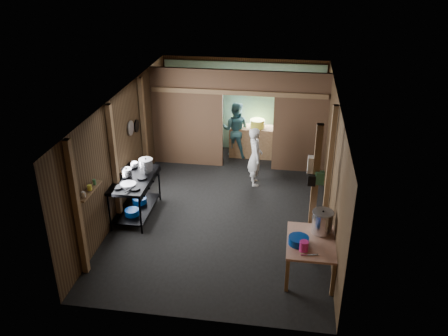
% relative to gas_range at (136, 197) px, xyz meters
% --- Properties ---
extents(floor, '(4.50, 7.00, 0.00)m').
position_rel_gas_range_xyz_m(floor, '(1.88, 0.57, -0.45)').
color(floor, black).
rests_on(floor, ground).
extents(ceiling, '(4.50, 7.00, 0.00)m').
position_rel_gas_range_xyz_m(ceiling, '(1.88, 0.57, 2.15)').
color(ceiling, '#3F3E3D').
rests_on(ceiling, ground).
extents(wall_back, '(4.50, 0.00, 2.60)m').
position_rel_gas_range_xyz_m(wall_back, '(1.88, 4.07, 0.85)').
color(wall_back, '#46331D').
rests_on(wall_back, ground).
extents(wall_front, '(4.50, 0.00, 2.60)m').
position_rel_gas_range_xyz_m(wall_front, '(1.88, -2.93, 0.85)').
color(wall_front, '#46331D').
rests_on(wall_front, ground).
extents(wall_left, '(0.00, 7.00, 2.60)m').
position_rel_gas_range_xyz_m(wall_left, '(-0.37, 0.57, 0.85)').
color(wall_left, '#46331D').
rests_on(wall_left, ground).
extents(wall_right, '(0.00, 7.00, 2.60)m').
position_rel_gas_range_xyz_m(wall_right, '(4.13, 0.57, 0.85)').
color(wall_right, '#46331D').
rests_on(wall_right, ground).
extents(partition_left, '(1.85, 0.10, 2.60)m').
position_rel_gas_range_xyz_m(partition_left, '(0.55, 2.77, 0.85)').
color(partition_left, '#56351E').
rests_on(partition_left, floor).
extents(partition_right, '(1.35, 0.10, 2.60)m').
position_rel_gas_range_xyz_m(partition_right, '(3.46, 2.77, 0.85)').
color(partition_right, '#56351E').
rests_on(partition_right, floor).
extents(partition_header, '(1.30, 0.10, 0.60)m').
position_rel_gas_range_xyz_m(partition_header, '(2.13, 2.77, 1.85)').
color(partition_header, '#56351E').
rests_on(partition_header, wall_back).
extents(turquoise_panel, '(4.40, 0.06, 2.50)m').
position_rel_gas_range_xyz_m(turquoise_panel, '(1.88, 4.01, 0.80)').
color(turquoise_panel, '#84C4B8').
rests_on(turquoise_panel, wall_back).
extents(back_counter, '(1.20, 0.50, 0.85)m').
position_rel_gas_range_xyz_m(back_counter, '(2.18, 3.52, -0.03)').
color(back_counter, olive).
rests_on(back_counter, floor).
extents(wall_clock, '(0.20, 0.03, 0.20)m').
position_rel_gas_range_xyz_m(wall_clock, '(2.13, 3.97, 1.45)').
color(wall_clock, silver).
rests_on(wall_clock, wall_back).
extents(post_left_a, '(0.10, 0.12, 2.60)m').
position_rel_gas_range_xyz_m(post_left_a, '(-0.30, -2.03, 0.85)').
color(post_left_a, olive).
rests_on(post_left_a, floor).
extents(post_left_b, '(0.10, 0.12, 2.60)m').
position_rel_gas_range_xyz_m(post_left_b, '(-0.30, -0.23, 0.85)').
color(post_left_b, olive).
rests_on(post_left_b, floor).
extents(post_left_c, '(0.10, 0.12, 2.60)m').
position_rel_gas_range_xyz_m(post_left_c, '(-0.30, 1.77, 0.85)').
color(post_left_c, olive).
rests_on(post_left_c, floor).
extents(post_right, '(0.10, 0.12, 2.60)m').
position_rel_gas_range_xyz_m(post_right, '(4.06, 0.37, 0.85)').
color(post_right, olive).
rests_on(post_right, floor).
extents(post_free, '(0.12, 0.12, 2.60)m').
position_rel_gas_range_xyz_m(post_free, '(3.73, -0.73, 0.85)').
color(post_free, olive).
rests_on(post_free, floor).
extents(cross_beam, '(4.40, 0.12, 0.12)m').
position_rel_gas_range_xyz_m(cross_beam, '(1.88, 2.72, 1.60)').
color(cross_beam, olive).
rests_on(cross_beam, wall_left).
extents(pan_lid_big, '(0.03, 0.34, 0.34)m').
position_rel_gas_range_xyz_m(pan_lid_big, '(-0.33, 0.97, 1.20)').
color(pan_lid_big, gray).
rests_on(pan_lid_big, wall_left).
extents(pan_lid_small, '(0.03, 0.30, 0.30)m').
position_rel_gas_range_xyz_m(pan_lid_small, '(-0.33, 1.37, 1.10)').
color(pan_lid_small, black).
rests_on(pan_lid_small, wall_left).
extents(wall_shelf, '(0.14, 0.80, 0.03)m').
position_rel_gas_range_xyz_m(wall_shelf, '(-0.27, -1.53, 0.95)').
color(wall_shelf, olive).
rests_on(wall_shelf, wall_left).
extents(jar_white, '(0.07, 0.07, 0.10)m').
position_rel_gas_range_xyz_m(jar_white, '(-0.27, -1.78, 1.01)').
color(jar_white, silver).
rests_on(jar_white, wall_shelf).
extents(jar_yellow, '(0.08, 0.08, 0.10)m').
position_rel_gas_range_xyz_m(jar_yellow, '(-0.27, -1.53, 1.01)').
color(jar_yellow, yellow).
rests_on(jar_yellow, wall_shelf).
extents(jar_green, '(0.06, 0.06, 0.10)m').
position_rel_gas_range_xyz_m(jar_green, '(-0.27, -1.31, 1.01)').
color(jar_green, '#408256').
rests_on(jar_green, wall_shelf).
extents(bag_white, '(0.22, 0.15, 0.32)m').
position_rel_gas_range_xyz_m(bag_white, '(3.68, -0.65, 1.33)').
color(bag_white, silver).
rests_on(bag_white, post_free).
extents(bag_green, '(0.16, 0.12, 0.24)m').
position_rel_gas_range_xyz_m(bag_green, '(3.80, -0.79, 1.15)').
color(bag_green, '#408256').
rests_on(bag_green, post_free).
extents(bag_black, '(0.14, 0.10, 0.20)m').
position_rel_gas_range_xyz_m(bag_black, '(3.66, -0.81, 1.10)').
color(bag_black, black).
rests_on(bag_black, post_free).
extents(gas_range, '(0.79, 1.53, 0.90)m').
position_rel_gas_range_xyz_m(gas_range, '(0.00, 0.00, 0.00)').
color(gas_range, black).
rests_on(gas_range, floor).
extents(prep_table, '(0.85, 1.17, 0.69)m').
position_rel_gas_range_xyz_m(prep_table, '(3.71, -1.48, -0.11)').
color(prep_table, tan).
rests_on(prep_table, floor).
extents(stove_pot_large, '(0.37, 0.37, 0.31)m').
position_rel_gas_range_xyz_m(stove_pot_large, '(0.17, 0.36, 0.59)').
color(stove_pot_large, silver).
rests_on(stove_pot_large, gas_range).
extents(stove_pot_med, '(0.25, 0.25, 0.21)m').
position_rel_gas_range_xyz_m(stove_pot_med, '(-0.17, 0.04, 0.54)').
color(stove_pot_med, silver).
rests_on(stove_pot_med, gas_range).
extents(stove_saucepan, '(0.18, 0.18, 0.10)m').
position_rel_gas_range_xyz_m(stove_saucepan, '(-0.17, 0.54, 0.50)').
color(stove_saucepan, silver).
rests_on(stove_saucepan, gas_range).
extents(frying_pan, '(0.50, 0.62, 0.07)m').
position_rel_gas_range_xyz_m(frying_pan, '(0.00, -0.36, 0.48)').
color(frying_pan, gray).
rests_on(frying_pan, gas_range).
extents(blue_tub_front, '(0.31, 0.31, 0.13)m').
position_rel_gas_range_xyz_m(blue_tub_front, '(0.00, -0.30, -0.21)').
color(blue_tub_front, navy).
rests_on(blue_tub_front, gas_range).
extents(blue_tub_back, '(0.31, 0.31, 0.13)m').
position_rel_gas_range_xyz_m(blue_tub_back, '(0.00, 0.21, -0.21)').
color(blue_tub_back, navy).
rests_on(blue_tub_back, gas_range).
extents(stock_pot, '(0.50, 0.50, 0.45)m').
position_rel_gas_range_xyz_m(stock_pot, '(3.89, -1.17, 0.45)').
color(stock_pot, silver).
rests_on(stock_pot, prep_table).
extents(wash_basin, '(0.37, 0.37, 0.13)m').
position_rel_gas_range_xyz_m(wash_basin, '(3.49, -1.59, 0.31)').
color(wash_basin, navy).
rests_on(wash_basin, prep_table).
extents(pink_bucket, '(0.20, 0.20, 0.18)m').
position_rel_gas_range_xyz_m(pink_bucket, '(3.58, -1.79, 0.33)').
color(pink_bucket, '#D22580').
rests_on(pink_bucket, prep_table).
extents(knife, '(0.30, 0.09, 0.01)m').
position_rel_gas_range_xyz_m(knife, '(3.67, -1.91, 0.25)').
color(knife, silver).
rests_on(knife, prep_table).
extents(yellow_tub, '(0.40, 0.40, 0.22)m').
position_rel_gas_range_xyz_m(yellow_tub, '(2.32, 3.52, 0.51)').
color(yellow_tub, yellow).
rests_on(yellow_tub, back_counter).
extents(cook, '(0.47, 0.60, 1.47)m').
position_rel_gas_range_xyz_m(cook, '(2.42, 1.86, 0.28)').
color(cook, silver).
rests_on(cook, floor).
extents(worker_back, '(0.82, 0.67, 1.54)m').
position_rel_gas_range_xyz_m(worker_back, '(1.73, 3.46, 0.32)').
color(worker_back, '#366A74').
rests_on(worker_back, floor).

